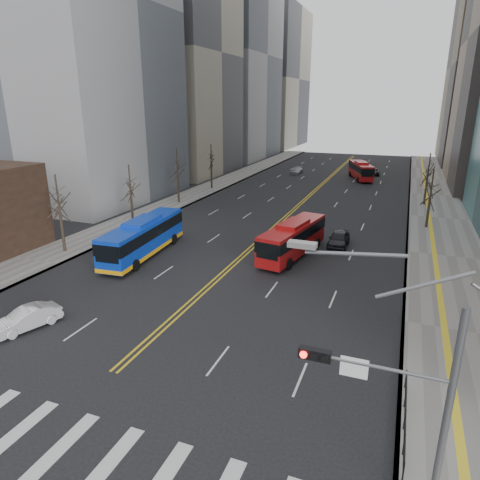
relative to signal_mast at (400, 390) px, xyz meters
name	(u,v)px	position (x,y,z in m)	size (l,w,h in m)	color
ground	(39,439)	(-13.77, -2.00, -4.86)	(220.00, 220.00, 0.00)	black
sidewalk_right	(438,218)	(3.73, 43.00, -4.78)	(7.00, 130.00, 0.15)	slate
sidewalk_left	(189,197)	(-30.27, 43.00, -4.78)	(5.00, 130.00, 0.15)	slate
crosswalk	(39,439)	(-13.77, -2.00, -4.85)	(26.70, 4.00, 0.01)	silver
centerline	(313,192)	(-13.77, 53.00, -4.85)	(0.55, 100.00, 0.01)	gold
office_towers	(338,36)	(-13.64, 66.51, 19.07)	(83.00, 134.00, 58.00)	gray
signal_mast	(400,390)	(0.00, 0.00, 0.00)	(5.37, 0.37, 9.39)	slate
pedestrian_railing	(405,416)	(0.53, 4.00, -4.03)	(0.06, 6.06, 1.02)	black
street_trees	(217,180)	(-20.94, 32.55, 0.02)	(35.20, 47.20, 7.60)	black
blue_bus	(143,236)	(-22.36, 19.09, -3.06)	(3.43, 11.91, 3.43)	#0D38C5
red_bus_near	(293,237)	(-9.52, 23.79, -3.04)	(4.05, 10.43, 3.25)	#B01213
red_bus_far	(361,169)	(-8.23, 67.98, -3.06)	(5.53, 10.27, 3.22)	#B01213
car_white	(27,319)	(-21.63, 4.90, -4.18)	(1.43, 4.09, 1.35)	silver
car_dark_mid	(339,239)	(-5.97, 28.10, -4.09)	(1.81, 4.51, 1.54)	black
car_silver	(297,170)	(-20.61, 70.05, -4.23)	(1.74, 4.29, 1.24)	#9C9BA1
car_dark_far	(374,172)	(-6.35, 74.10, -4.23)	(2.09, 4.54, 1.26)	black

